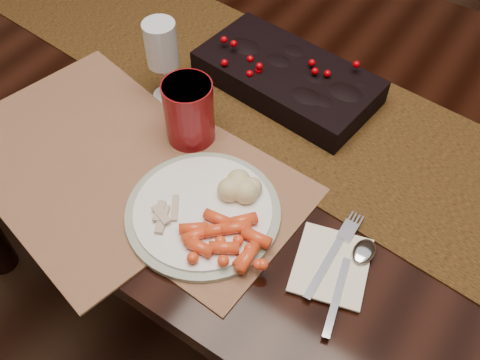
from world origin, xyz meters
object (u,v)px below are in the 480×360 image
Objects in this scene: mashed_potatoes at (245,187)px; wine_glass at (163,62)px; turkey_shreds at (170,212)px; baby_carrots at (225,238)px; dining_table at (310,225)px; napkin at (331,265)px; red_cup at (189,112)px; centerpiece at (287,74)px; dinner_plate at (203,212)px; placemat_main at (185,188)px.

mashed_potatoes is 0.43× the size of wine_glass.
mashed_potatoes is 0.13m from turkey_shreds.
baby_carrots is 0.10m from turkey_shreds.
napkin is at bearing -61.71° from dining_table.
mashed_potatoes is 0.59× the size of red_cup.
mashed_potatoes is at bearing 53.44° from turkey_shreds.
centerpiece reaches higher than dinner_plate.
baby_carrots is 0.73× the size of wine_glass.
mashed_potatoes is (0.10, 0.03, 0.04)m from placemat_main.
placemat_main is 0.08m from turkey_shreds.
napkin reaches higher than placemat_main.
mashed_potatoes reaches higher than dining_table.
placemat_main is (-0.12, -0.29, 0.38)m from dining_table.
mashed_potatoes is 0.18m from napkin.
red_cup is at bearing 148.21° from napkin.
placemat_main is 1.57× the size of dinner_plate.
dining_table is at bearing 45.75° from red_cup.
napkin is (0.18, -0.03, -0.03)m from mashed_potatoes.
red_cup reaches higher than centerpiece.
wine_glass reaches higher than centerpiece.
mashed_potatoes is at bearing 56.69° from dinner_plate.
turkey_shreds is at bearing -50.09° from wine_glass.
turkey_shreds is 0.31m from wine_glass.
centerpiece is 0.29m from mashed_potatoes.
wine_glass reaches higher than placemat_main.
dining_table is 0.43m from centerpiece.
wine_glass is at bearing -156.41° from dining_table.
turkey_shreds is (-0.07, -0.10, -0.01)m from mashed_potatoes.
mashed_potatoes reaches higher than napkin.
dining_table is at bearing 70.79° from placemat_main.
mashed_potatoes is (0.04, 0.06, 0.03)m from dinner_plate.
dining_table is at bearing -10.47° from centerpiece.
turkey_shreds is at bearing -62.47° from red_cup.
napkin is at bearing 15.66° from turkey_shreds.
napkin is (0.25, 0.07, -0.02)m from turkey_shreds.
placemat_main is 0.14m from red_cup.
dining_table is 14.70× the size of baby_carrots.
placemat_main is 5.57× the size of mashed_potatoes.
dinner_plate is 3.55× the size of mashed_potatoes.
centerpiece is (-0.11, 0.02, 0.41)m from dining_table.
placemat_main is 0.25m from wine_glass.
centerpiece is 0.35m from dinner_plate.
placemat_main is 5.21× the size of turkey_shreds.
red_cup is (-0.09, 0.17, 0.04)m from turkey_shreds.
baby_carrots is 0.17m from napkin.
dinner_plate is (0.06, -0.03, 0.01)m from placemat_main.
napkin is (0.22, 0.03, -0.00)m from dinner_plate.
dining_table is 0.51m from dinner_plate.
red_cup is at bearing 125.34° from placemat_main.
centerpiece is 2.88× the size of red_cup.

